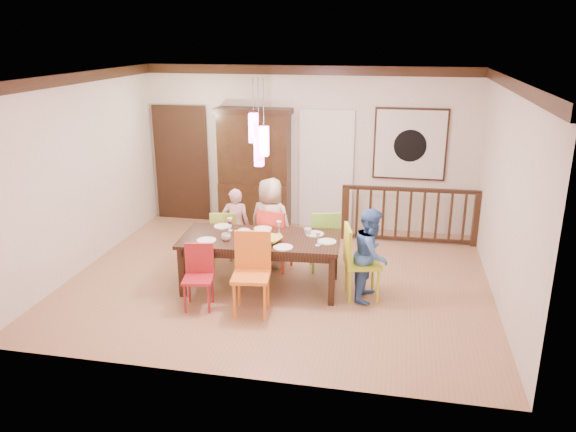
% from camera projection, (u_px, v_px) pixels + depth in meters
% --- Properties ---
extents(floor, '(6.00, 6.00, 0.00)m').
position_uv_depth(floor, '(279.00, 279.00, 8.22)').
color(floor, '#A77951').
rests_on(floor, ground).
extents(ceiling, '(6.00, 6.00, 0.00)m').
position_uv_depth(ceiling, '(278.00, 76.00, 7.32)').
color(ceiling, white).
rests_on(ceiling, wall_back).
extents(wall_back, '(6.00, 0.00, 6.00)m').
position_uv_depth(wall_back, '(308.00, 148.00, 10.10)').
color(wall_back, silver).
rests_on(wall_back, floor).
extents(wall_left, '(0.00, 5.00, 5.00)m').
position_uv_depth(wall_left, '(81.00, 173.00, 8.32)').
color(wall_left, silver).
rests_on(wall_left, floor).
extents(wall_right, '(0.00, 5.00, 5.00)m').
position_uv_depth(wall_right, '(506.00, 195.00, 7.21)').
color(wall_right, silver).
rests_on(wall_right, floor).
extents(crown_molding, '(6.00, 5.00, 0.16)m').
position_uv_depth(crown_molding, '(278.00, 82.00, 7.34)').
color(crown_molding, black).
rests_on(crown_molding, wall_back).
extents(panel_door, '(1.04, 0.07, 2.24)m').
position_uv_depth(panel_door, '(182.00, 165.00, 10.62)').
color(panel_door, black).
rests_on(panel_door, wall_back).
extents(white_doorway, '(0.97, 0.05, 2.22)m').
position_uv_depth(white_doorway, '(326.00, 171.00, 10.12)').
color(white_doorway, silver).
rests_on(white_doorway, wall_back).
extents(painting, '(1.25, 0.06, 1.25)m').
position_uv_depth(painting, '(410.00, 144.00, 9.68)').
color(painting, black).
rests_on(painting, wall_back).
extents(pendant_cluster, '(0.27, 0.21, 1.14)m').
position_uv_depth(pendant_cluster, '(259.00, 140.00, 7.30)').
color(pendant_cluster, '#FC4BB4').
rests_on(pendant_cluster, ceiling).
extents(dining_table, '(2.25, 1.14, 0.75)m').
position_uv_depth(dining_table, '(261.00, 243.00, 7.75)').
color(dining_table, black).
rests_on(dining_table, floor).
extents(chair_far_left, '(0.47, 0.47, 0.87)m').
position_uv_depth(chair_far_left, '(224.00, 233.00, 8.66)').
color(chair_far_left, '#ABCE41').
rests_on(chair_far_left, floor).
extents(chair_far_mid, '(0.51, 0.51, 0.97)m').
position_uv_depth(chair_far_mid, '(276.00, 234.00, 8.43)').
color(chair_far_mid, red).
rests_on(chair_far_mid, floor).
extents(chair_far_right, '(0.53, 0.53, 0.95)m').
position_uv_depth(chair_far_right, '(324.00, 235.00, 8.41)').
color(chair_far_right, '#7CC537').
rests_on(chair_far_right, floor).
extents(chair_near_left, '(0.44, 0.44, 0.84)m').
position_uv_depth(chair_near_left, '(198.00, 274.00, 7.22)').
color(chair_near_left, '#A61D24').
rests_on(chair_near_left, floor).
extents(chair_near_mid, '(0.52, 0.52, 1.04)m').
position_uv_depth(chair_near_mid, '(251.00, 270.00, 7.05)').
color(chair_near_mid, orange).
rests_on(chair_near_mid, floor).
extents(chair_end_right, '(0.55, 0.55, 1.02)m').
position_uv_depth(chair_end_right, '(363.00, 257.00, 7.48)').
color(chair_end_right, '#C1D025').
rests_on(chair_end_right, floor).
extents(china_hutch, '(1.37, 0.46, 2.17)m').
position_uv_depth(china_hutch, '(254.00, 168.00, 10.19)').
color(china_hutch, black).
rests_on(china_hutch, floor).
extents(balustrade, '(2.32, 0.16, 0.96)m').
position_uv_depth(balustrade, '(410.00, 214.00, 9.53)').
color(balustrade, black).
rests_on(balustrade, floor).
extents(person_far_left, '(0.47, 0.35, 1.18)m').
position_uv_depth(person_far_left, '(236.00, 225.00, 8.71)').
color(person_far_left, beige).
rests_on(person_far_left, floor).
extents(person_far_mid, '(0.75, 0.57, 1.38)m').
position_uv_depth(person_far_mid, '(270.00, 223.00, 8.50)').
color(person_far_mid, '#B8AC8B').
rests_on(person_far_mid, floor).
extents(person_end_right, '(0.56, 0.67, 1.26)m').
position_uv_depth(person_end_right, '(371.00, 254.00, 7.46)').
color(person_end_right, '#4472BE').
rests_on(person_end_right, floor).
extents(serving_bowl, '(0.39, 0.39, 0.08)m').
position_uv_depth(serving_bowl, '(270.00, 240.00, 7.53)').
color(serving_bowl, gold).
rests_on(serving_bowl, dining_table).
extents(small_bowl, '(0.22, 0.22, 0.06)m').
position_uv_depth(small_bowl, '(244.00, 232.00, 7.86)').
color(small_bowl, white).
rests_on(small_bowl, dining_table).
extents(cup_left, '(0.12, 0.12, 0.10)m').
position_uv_depth(cup_left, '(226.00, 237.00, 7.60)').
color(cup_left, silver).
rests_on(cup_left, dining_table).
extents(cup_right, '(0.13, 0.13, 0.10)m').
position_uv_depth(cup_right, '(308.00, 232.00, 7.80)').
color(cup_right, silver).
rests_on(cup_right, dining_table).
extents(plate_far_left, '(0.26, 0.26, 0.01)m').
position_uv_depth(plate_far_left, '(223.00, 226.00, 8.14)').
color(plate_far_left, white).
rests_on(plate_far_left, dining_table).
extents(plate_far_mid, '(0.26, 0.26, 0.01)m').
position_uv_depth(plate_far_mid, '(263.00, 229.00, 8.04)').
color(plate_far_mid, white).
rests_on(plate_far_mid, dining_table).
extents(plate_far_right, '(0.26, 0.26, 0.01)m').
position_uv_depth(plate_far_right, '(315.00, 234.00, 7.84)').
color(plate_far_right, white).
rests_on(plate_far_right, dining_table).
extents(plate_near_left, '(0.26, 0.26, 0.01)m').
position_uv_depth(plate_near_left, '(206.00, 240.00, 7.60)').
color(plate_near_left, white).
rests_on(plate_near_left, dining_table).
extents(plate_near_mid, '(0.26, 0.26, 0.01)m').
position_uv_depth(plate_near_mid, '(283.00, 247.00, 7.35)').
color(plate_near_mid, white).
rests_on(plate_near_mid, dining_table).
extents(plate_end_right, '(0.26, 0.26, 0.01)m').
position_uv_depth(plate_end_right, '(327.00, 242.00, 7.54)').
color(plate_end_right, white).
rests_on(plate_end_right, dining_table).
extents(wine_glass_a, '(0.08, 0.08, 0.19)m').
position_uv_depth(wine_glass_a, '(230.00, 224.00, 7.96)').
color(wine_glass_a, '#590C19').
rests_on(wine_glass_a, dining_table).
extents(wine_glass_b, '(0.08, 0.08, 0.19)m').
position_uv_depth(wine_glass_b, '(279.00, 228.00, 7.82)').
color(wine_glass_b, silver).
rests_on(wine_glass_b, dining_table).
extents(wine_glass_c, '(0.08, 0.08, 0.19)m').
position_uv_depth(wine_glass_c, '(252.00, 238.00, 7.43)').
color(wine_glass_c, '#590C19').
rests_on(wine_glass_c, dining_table).
extents(wine_glass_d, '(0.08, 0.08, 0.19)m').
position_uv_depth(wine_glass_d, '(318.00, 239.00, 7.40)').
color(wine_glass_d, silver).
rests_on(wine_glass_d, dining_table).
extents(napkin, '(0.18, 0.14, 0.01)m').
position_uv_depth(napkin, '(249.00, 244.00, 7.45)').
color(napkin, '#D83359').
rests_on(napkin, dining_table).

